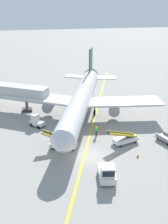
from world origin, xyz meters
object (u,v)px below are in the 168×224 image
at_px(pushback_tug, 107,173).
at_px(safety_cone_nose_right, 61,128).
at_px(airliner, 81,100).
at_px(safety_cone_wingtip_right, 138,156).
at_px(safety_cone_wingtip_left, 83,122).
at_px(baggage_tug_near_wing, 36,121).
at_px(ground_crew_marshaller, 96,131).
at_px(safety_cone_nose_left, 101,128).
at_px(jet_bridge, 11,92).
at_px(belt_loader_aft_hold, 63,143).
at_px(baggage_cart_loaded, 166,138).
at_px(belt_loader_forward_hold, 125,139).

distance_m(pushback_tug, safety_cone_nose_right, 15.07).
distance_m(airliner, safety_cone_wingtip_right, 15.89).
bearing_deg(airliner, safety_cone_wingtip_left, -95.70).
distance_m(baggage_tug_near_wing, ground_crew_marshaller, 10.46).
distance_m(safety_cone_nose_left, safety_cone_nose_right, 6.52).
relative_size(jet_bridge, belt_loader_aft_hold, 2.41).
relative_size(jet_bridge, safety_cone_wingtip_left, 28.24).
xyz_separation_m(baggage_cart_loaded, safety_cone_nose_right, (-15.13, 6.73, -0.25)).
height_order(safety_cone_nose_left, safety_cone_wingtip_left, same).
bearing_deg(safety_cone_nose_right, airliner, 45.87).
bearing_deg(ground_crew_marshaller, belt_loader_forward_hold, -39.52).
relative_size(safety_cone_nose_left, safety_cone_wingtip_right, 1.00).
bearing_deg(jet_bridge, pushback_tug, -64.22).
bearing_deg(belt_loader_aft_hold, safety_cone_wingtip_left, 61.14).
bearing_deg(safety_cone_nose_right, baggage_tug_near_wing, 152.07).
height_order(pushback_tug, safety_cone_wingtip_left, pushback_tug).
bearing_deg(belt_loader_aft_hold, baggage_tug_near_wing, 113.26).
bearing_deg(safety_cone_nose_left, airliner, 113.13).
height_order(airliner, safety_cone_nose_left, airliner).
bearing_deg(airliner, safety_cone_nose_left, -66.87).
relative_size(belt_loader_forward_hold, safety_cone_nose_left, 11.71).
height_order(safety_cone_nose_right, safety_cone_wingtip_left, same).
relative_size(airliner, jet_bridge, 2.77).
bearing_deg(safety_cone_wingtip_right, ground_crew_marshaller, 120.67).
relative_size(baggage_cart_loaded, safety_cone_wingtip_right, 8.65).
bearing_deg(safety_cone_wingtip_left, baggage_tug_near_wing, 177.91).
bearing_deg(safety_cone_wingtip_right, safety_cone_wingtip_left, 114.43).
distance_m(ground_crew_marshaller, safety_cone_nose_left, 2.68).
bearing_deg(safety_cone_wingtip_left, belt_loader_forward_hold, -58.34).
xyz_separation_m(airliner, jet_bridge, (-12.33, 6.35, 0.12)).
bearing_deg(belt_loader_aft_hold, baggage_cart_loaded, -2.57).
height_order(baggage_cart_loaded, ground_crew_marshaller, ground_crew_marshaller).
height_order(baggage_tug_near_wing, belt_loader_forward_hold, belt_loader_forward_hold).
xyz_separation_m(safety_cone_nose_right, safety_cone_wingtip_left, (3.93, 1.74, 0.00)).
distance_m(baggage_cart_loaded, ground_crew_marshaller, 10.52).
height_order(jet_bridge, safety_cone_wingtip_right, jet_bridge).
distance_m(airliner, safety_cone_nose_right, 6.81).
bearing_deg(safety_cone_wingtip_right, safety_cone_nose_left, 107.59).
xyz_separation_m(ground_crew_marshaller, safety_cone_wingtip_right, (4.21, -7.09, -0.69)).
height_order(airliner, belt_loader_forward_hold, airliner).
height_order(baggage_cart_loaded, safety_cone_wingtip_left, baggage_cart_loaded).
bearing_deg(safety_cone_wingtip_right, baggage_cart_loaded, 32.30).
height_order(airliner, safety_cone_nose_right, airliner).
relative_size(jet_bridge, baggage_tug_near_wing, 4.73).
relative_size(baggage_cart_loaded, safety_cone_nose_right, 8.65).
relative_size(airliner, baggage_tug_near_wing, 13.11).
bearing_deg(airliner, ground_crew_marshaller, -82.28).
xyz_separation_m(pushback_tug, safety_cone_wingtip_left, (-0.08, 16.24, -0.77)).
height_order(baggage_tug_near_wing, baggage_cart_loaded, baggage_tug_near_wing).
bearing_deg(safety_cone_wingtip_right, airliner, 109.64).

